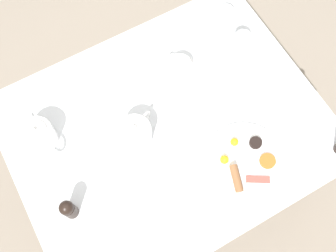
{
  "coord_description": "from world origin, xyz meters",
  "views": [
    {
      "loc": [
        0.47,
        -0.26,
        2.14
      ],
      "look_at": [
        0.0,
        0.0,
        0.77
      ],
      "focal_mm": 42.0,
      "sensor_mm": 36.0,
      "label": 1
    }
  ],
  "objects_px": {
    "teapot_far": "(39,136)",
    "fork_by_plate": "(165,191)",
    "water_glass_short": "(224,19)",
    "teapot_near": "(135,134)",
    "breakfast_plate": "(244,161)",
    "teacup_with_saucer_left": "(179,68)",
    "knife_by_plate": "(105,80)",
    "salt_grinder": "(68,209)",
    "water_glass_tall": "(241,46)"
  },
  "relations": [
    {
      "from": "knife_by_plate",
      "to": "salt_grinder",
      "type": "bearing_deg",
      "value": -38.23
    },
    {
      "from": "breakfast_plate",
      "to": "teacup_with_saucer_left",
      "type": "relative_size",
      "value": 1.91
    },
    {
      "from": "water_glass_tall",
      "to": "salt_grinder",
      "type": "relative_size",
      "value": 1.07
    },
    {
      "from": "salt_grinder",
      "to": "knife_by_plate",
      "type": "relative_size",
      "value": 0.57
    },
    {
      "from": "teacup_with_saucer_left",
      "to": "water_glass_short",
      "type": "height_order",
      "value": "water_glass_short"
    },
    {
      "from": "water_glass_short",
      "to": "teapot_near",
      "type": "bearing_deg",
      "value": -64.29
    },
    {
      "from": "teacup_with_saucer_left",
      "to": "salt_grinder",
      "type": "height_order",
      "value": "salt_grinder"
    },
    {
      "from": "breakfast_plate",
      "to": "teacup_with_saucer_left",
      "type": "bearing_deg",
      "value": -177.31
    },
    {
      "from": "breakfast_plate",
      "to": "teapot_near",
      "type": "relative_size",
      "value": 1.64
    },
    {
      "from": "breakfast_plate",
      "to": "fork_by_plate",
      "type": "relative_size",
      "value": 1.77
    },
    {
      "from": "teapot_far",
      "to": "knife_by_plate",
      "type": "xyz_separation_m",
      "value": [
        -0.12,
        0.31,
        -0.05
      ]
    },
    {
      "from": "teapot_near",
      "to": "water_glass_tall",
      "type": "height_order",
      "value": "water_glass_tall"
    },
    {
      "from": "teapot_near",
      "to": "fork_by_plate",
      "type": "xyz_separation_m",
      "value": [
        0.23,
        -0.0,
        -0.05
      ]
    },
    {
      "from": "teapot_near",
      "to": "teacup_with_saucer_left",
      "type": "bearing_deg",
      "value": 179.59
    },
    {
      "from": "teapot_far",
      "to": "breakfast_plate",
      "type": "bearing_deg",
      "value": -146.07
    },
    {
      "from": "teapot_far",
      "to": "fork_by_plate",
      "type": "relative_size",
      "value": 1.16
    },
    {
      "from": "water_glass_short",
      "to": "knife_by_plate",
      "type": "bearing_deg",
      "value": -91.56
    },
    {
      "from": "breakfast_plate",
      "to": "knife_by_plate",
      "type": "height_order",
      "value": "breakfast_plate"
    },
    {
      "from": "teapot_near",
      "to": "teapot_far",
      "type": "relative_size",
      "value": 0.93
    },
    {
      "from": "salt_grinder",
      "to": "knife_by_plate",
      "type": "xyz_separation_m",
      "value": [
        -0.41,
        0.33,
        -0.06
      ]
    },
    {
      "from": "teacup_with_saucer_left",
      "to": "salt_grinder",
      "type": "bearing_deg",
      "value": -63.45
    },
    {
      "from": "teapot_near",
      "to": "teacup_with_saucer_left",
      "type": "relative_size",
      "value": 1.16
    },
    {
      "from": "teapot_near",
      "to": "water_glass_tall",
      "type": "bearing_deg",
      "value": 161.47
    },
    {
      "from": "breakfast_plate",
      "to": "teacup_with_saucer_left",
      "type": "distance_m",
      "value": 0.44
    },
    {
      "from": "teacup_with_saucer_left",
      "to": "water_glass_short",
      "type": "distance_m",
      "value": 0.29
    },
    {
      "from": "water_glass_short",
      "to": "salt_grinder",
      "type": "distance_m",
      "value": 0.96
    },
    {
      "from": "teacup_with_saucer_left",
      "to": "fork_by_plate",
      "type": "bearing_deg",
      "value": -35.67
    },
    {
      "from": "teapot_near",
      "to": "knife_by_plate",
      "type": "relative_size",
      "value": 0.91
    },
    {
      "from": "teacup_with_saucer_left",
      "to": "salt_grinder",
      "type": "distance_m",
      "value": 0.67
    },
    {
      "from": "fork_by_plate",
      "to": "breakfast_plate",
      "type": "bearing_deg",
      "value": 81.23
    },
    {
      "from": "teapot_far",
      "to": "teacup_with_saucer_left",
      "type": "bearing_deg",
      "value": -109.99
    },
    {
      "from": "water_glass_tall",
      "to": "teapot_far",
      "type": "bearing_deg",
      "value": -92.86
    },
    {
      "from": "water_glass_tall",
      "to": "teapot_near",
      "type": "bearing_deg",
      "value": -77.34
    },
    {
      "from": "salt_grinder",
      "to": "fork_by_plate",
      "type": "xyz_separation_m",
      "value": [
        0.09,
        0.32,
        -0.06
      ]
    },
    {
      "from": "water_glass_short",
      "to": "water_glass_tall",
      "type": "bearing_deg",
      "value": -5.98
    },
    {
      "from": "teacup_with_saucer_left",
      "to": "water_glass_tall",
      "type": "height_order",
      "value": "water_glass_tall"
    },
    {
      "from": "teacup_with_saucer_left",
      "to": "breakfast_plate",
      "type": "bearing_deg",
      "value": 2.69
    },
    {
      "from": "salt_grinder",
      "to": "knife_by_plate",
      "type": "bearing_deg",
      "value": 141.77
    },
    {
      "from": "teapot_near",
      "to": "water_glass_tall",
      "type": "xyz_separation_m",
      "value": [
        -0.12,
        0.53,
        0.01
      ]
    },
    {
      "from": "teapot_far",
      "to": "salt_grinder",
      "type": "xyz_separation_m",
      "value": [
        0.3,
        -0.01,
        0.01
      ]
    },
    {
      "from": "water_glass_tall",
      "to": "teacup_with_saucer_left",
      "type": "bearing_deg",
      "value": -100.45
    },
    {
      "from": "breakfast_plate",
      "to": "water_glass_short",
      "type": "distance_m",
      "value": 0.6
    },
    {
      "from": "water_glass_tall",
      "to": "knife_by_plate",
      "type": "bearing_deg",
      "value": -106.74
    },
    {
      "from": "salt_grinder",
      "to": "knife_by_plate",
      "type": "distance_m",
      "value": 0.53
    },
    {
      "from": "breakfast_plate",
      "to": "teapot_far",
      "type": "bearing_deg",
      "value": -125.62
    },
    {
      "from": "knife_by_plate",
      "to": "breakfast_plate",
      "type": "bearing_deg",
      "value": 28.16
    },
    {
      "from": "teapot_far",
      "to": "water_glass_short",
      "type": "distance_m",
      "value": 0.86
    },
    {
      "from": "water_glass_short",
      "to": "fork_by_plate",
      "type": "relative_size",
      "value": 0.61
    },
    {
      "from": "salt_grinder",
      "to": "teacup_with_saucer_left",
      "type": "bearing_deg",
      "value": 116.55
    },
    {
      "from": "teapot_near",
      "to": "teapot_far",
      "type": "distance_m",
      "value": 0.35
    }
  ]
}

